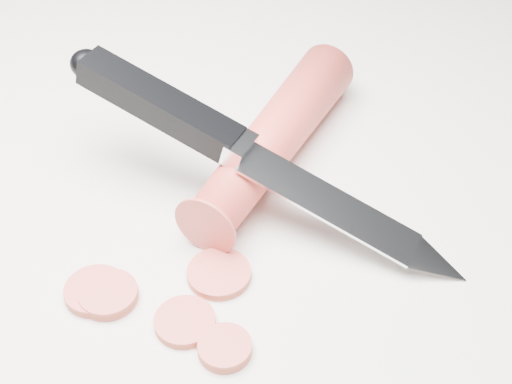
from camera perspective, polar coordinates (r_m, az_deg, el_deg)
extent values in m
plane|color=silver|center=(0.47, -5.00, -1.26)|extent=(2.40, 2.40, 0.00)
cylinder|color=red|center=(0.49, 1.49, 4.40)|extent=(0.14, 0.18, 0.04)
cylinder|color=#CD443B|center=(0.42, -11.73, -8.04)|extent=(0.03, 0.03, 0.01)
cylinder|color=#CD443B|center=(0.43, -2.98, -6.54)|extent=(0.04, 0.04, 0.01)
cylinder|color=#CD443B|center=(0.43, -12.71, -7.72)|extent=(0.04, 0.04, 0.01)
cylinder|color=#CD443B|center=(0.39, -2.52, -12.35)|extent=(0.03, 0.03, 0.01)
cylinder|color=#CD443B|center=(0.41, -5.71, -10.29)|extent=(0.03, 0.03, 0.01)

